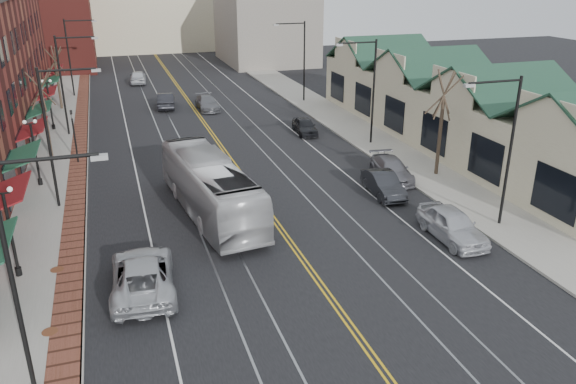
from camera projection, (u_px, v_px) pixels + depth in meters
ground at (350, 326)px, 22.08m from camera, size 160.00×160.00×0.00m
sidewalk_left at (54, 184)px, 36.27m from camera, size 4.00×120.00×0.15m
sidewalk_right at (388, 150)px, 43.14m from camera, size 4.00×120.00×0.15m
building_right at (458, 116)px, 44.03m from camera, size 8.00×36.00×4.60m
backdrop_left at (37, 16)px, 76.69m from camera, size 14.00×18.00×14.00m
backdrop_mid at (148, 22)px, 95.45m from camera, size 22.00×14.00×9.00m
backdrop_right at (265, 24)px, 81.71m from camera, size 12.00×16.00×11.00m
streetlight_l_0 at (23, 254)px, 17.04m from camera, size 3.33×0.25×8.00m
streetlight_l_1 at (55, 124)px, 31.17m from camera, size 3.33×0.25×8.00m
streetlight_l_2 at (66, 75)px, 45.30m from camera, size 3.33×0.25×8.00m
streetlight_l_3 at (72, 50)px, 59.42m from camera, size 3.33×0.25×8.00m
streetlight_r_0 at (505, 138)px, 28.67m from camera, size 3.33×0.25×8.00m
streetlight_r_1 at (369, 81)px, 42.79m from camera, size 3.33×0.25×8.00m
streetlight_r_2 at (300, 53)px, 56.92m from camera, size 3.33×0.25×8.00m
lamppost_l_1 at (11, 234)px, 24.66m from camera, size 0.84×0.28×4.27m
lamppost_l_2 at (35, 154)px, 35.25m from camera, size 0.84×0.28×4.27m
lamppost_l_3 at (50, 106)px, 47.61m from camera, size 0.84×0.28×4.27m
tree_left_near at (44, 112)px, 40.14m from camera, size 1.78×1.37×6.48m
tree_left_far at (57, 77)px, 54.36m from camera, size 1.66×1.28×6.02m
tree_right_mid at (441, 122)px, 36.62m from camera, size 1.90×1.46×6.93m
manhole_mid at (50, 332)px, 21.46m from camera, size 0.60×0.60×0.02m
manhole_far at (57, 269)px, 25.87m from camera, size 0.60×0.60×0.02m
traffic_signal at (74, 132)px, 39.36m from camera, size 0.18×0.15×3.80m
transit_bus at (210, 187)px, 31.49m from camera, size 4.13×12.02×3.28m
parked_suv at (143, 275)px, 24.19m from camera, size 2.99×5.89×1.59m
parked_car_a at (452, 225)px, 28.84m from camera, size 1.98×4.79×1.62m
parked_car_b at (383, 184)px, 34.56m from camera, size 1.86×4.40×1.41m
parked_car_c at (392, 169)px, 37.15m from camera, size 2.55×4.96×1.38m
parked_car_d at (305, 126)px, 47.35m from camera, size 1.91×4.04×1.34m
distant_car_left at (166, 100)px, 56.06m from camera, size 2.18×4.78×1.52m
distant_car_right at (207, 103)px, 55.35m from camera, size 1.91×4.68×1.36m
distant_car_far at (138, 77)px, 67.84m from camera, size 2.22×4.74×1.57m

